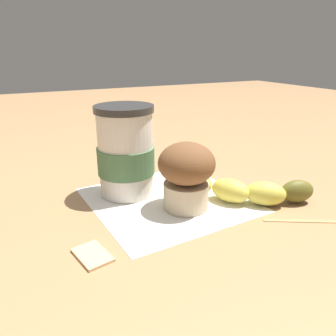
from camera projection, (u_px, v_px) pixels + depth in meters
The scene contains 7 objects.
ground_plane at pixel (168, 200), 0.52m from camera, with size 3.00×3.00×0.00m, color #A87C51.
paper_napkin at pixel (168, 200), 0.51m from camera, with size 0.23×0.23×0.00m, color white.
coffee_cup at pixel (126, 153), 0.52m from camera, with size 0.09×0.09×0.14m.
muffin at pixel (186, 173), 0.47m from camera, with size 0.08×0.08×0.10m.
banana at pixel (248, 190), 0.50m from camera, with size 0.16×0.14×0.04m.
sugar_packet at pixel (92, 254), 0.37m from camera, with size 0.05×0.03×0.01m, color #E0B27F.
wooden_stirrer at pixel (303, 221), 0.45m from camera, with size 0.11×0.01×0.00m, color tan.
Camera 1 is at (-0.21, -0.42, 0.22)m, focal length 35.00 mm.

